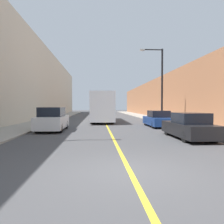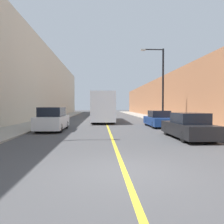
{
  "view_description": "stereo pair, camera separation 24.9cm",
  "coord_description": "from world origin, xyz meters",
  "px_view_note": "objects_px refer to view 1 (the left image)",
  "views": [
    {
      "loc": [
        -0.96,
        -6.27,
        1.92
      ],
      "look_at": [
        0.26,
        11.43,
        1.44
      ],
      "focal_mm": 35.0,
      "sensor_mm": 36.0,
      "label": 1
    },
    {
      "loc": [
        -0.72,
        -6.29,
        1.92
      ],
      "look_at": [
        0.26,
        11.43,
        1.44
      ],
      "focal_mm": 35.0,
      "sensor_mm": 36.0,
      "label": 2
    }
  ],
  "objects_px": {
    "bus": "(101,107)",
    "car_right_near": "(189,127)",
    "car_right_mid": "(158,119)",
    "street_lamp_right": "(160,81)",
    "parked_suv_left": "(53,120)"
  },
  "relations": [
    {
      "from": "bus",
      "to": "car_right_near",
      "type": "bearing_deg",
      "value": -71.74
    },
    {
      "from": "car_right_mid",
      "to": "street_lamp_right",
      "type": "xyz_separation_m",
      "value": [
        1.19,
        3.33,
        3.94
      ]
    },
    {
      "from": "bus",
      "to": "street_lamp_right",
      "type": "bearing_deg",
      "value": -33.74
    },
    {
      "from": "bus",
      "to": "car_right_mid",
      "type": "xyz_separation_m",
      "value": [
        5.08,
        -7.51,
        -1.16
      ]
    },
    {
      "from": "car_right_mid",
      "to": "bus",
      "type": "bearing_deg",
      "value": 124.03
    },
    {
      "from": "bus",
      "to": "car_right_mid",
      "type": "height_order",
      "value": "bus"
    },
    {
      "from": "car_right_near",
      "to": "car_right_mid",
      "type": "relative_size",
      "value": 1.02
    },
    {
      "from": "car_right_mid",
      "to": "street_lamp_right",
      "type": "distance_m",
      "value": 5.29
    },
    {
      "from": "parked_suv_left",
      "to": "car_right_near",
      "type": "xyz_separation_m",
      "value": [
        8.91,
        -4.77,
        -0.16
      ]
    },
    {
      "from": "car_right_near",
      "to": "street_lamp_right",
      "type": "distance_m",
      "value": 11.42
    },
    {
      "from": "parked_suv_left",
      "to": "car_right_mid",
      "type": "bearing_deg",
      "value": 15.51
    },
    {
      "from": "bus",
      "to": "street_lamp_right",
      "type": "xyz_separation_m",
      "value": [
        6.26,
        -4.18,
        2.78
      ]
    },
    {
      "from": "bus",
      "to": "car_right_near",
      "type": "distance_m",
      "value": 15.64
    },
    {
      "from": "parked_suv_left",
      "to": "street_lamp_right",
      "type": "distance_m",
      "value": 12.42
    },
    {
      "from": "street_lamp_right",
      "to": "car_right_mid",
      "type": "bearing_deg",
      "value": -109.57
    }
  ]
}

